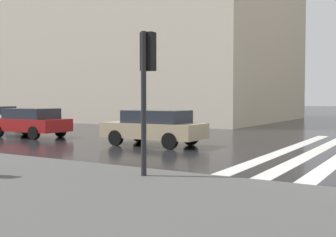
% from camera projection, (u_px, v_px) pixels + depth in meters
% --- Properties ---
extents(haussmann_block_mid, '(18.65, 29.75, 22.13)m').
position_uv_depth(haussmann_block_mid, '(127.00, 7.00, 40.82)').
color(haussmann_block_mid, beige).
rests_on(haussmann_block_mid, ground_plane).
extents(traffic_signal_post, '(0.44, 0.30, 3.17)m').
position_uv_depth(traffic_signal_post, '(147.00, 72.00, 9.28)').
color(traffic_signal_post, '#232326').
rests_on(traffic_signal_post, sidewalk_pavement).
extents(car_red, '(1.85, 4.10, 1.41)m').
position_uv_depth(car_red, '(30.00, 122.00, 20.41)').
color(car_red, maroon).
rests_on(car_red, ground_plane).
extents(car_champagne, '(1.85, 4.10, 1.41)m').
position_uv_depth(car_champagne, '(154.00, 127.00, 16.70)').
color(car_champagne, tan).
rests_on(car_champagne, ground_plane).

